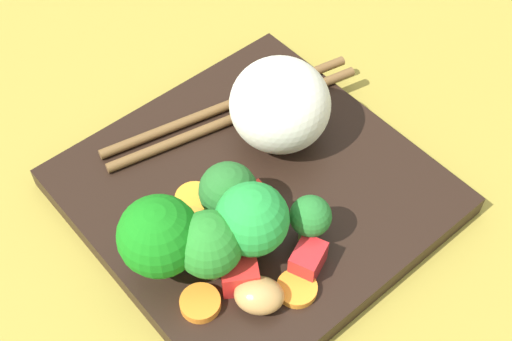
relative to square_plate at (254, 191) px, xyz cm
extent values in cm
cube|color=olive|center=(0.00, 0.00, -1.93)|extent=(110.00, 110.00, 2.00)
cube|color=black|center=(0.00, 0.00, 0.00)|extent=(25.56, 25.56, 1.85)
ellipsoid|color=white|center=(-2.53, 4.65, 4.65)|extent=(10.93, 10.91, 7.45)
cylinder|color=#519C3C|center=(4.85, -3.87, 2.01)|extent=(1.80, 1.67, 2.32)
sphere|color=green|center=(4.60, -3.93, 5.09)|extent=(5.13, 5.13, 5.13)
cylinder|color=#80AE60|center=(4.16, -7.19, 1.95)|extent=(1.37, 1.27, 2.10)
sphere|color=#277E29|center=(4.13, -7.22, 4.70)|extent=(4.62, 4.62, 4.62)
cylinder|color=#74BB51|center=(1.15, -3.32, 1.88)|extent=(2.68, 2.65, 2.21)
sphere|color=#266928|center=(1.14, -3.30, 4.10)|extent=(4.27, 4.27, 4.27)
cylinder|color=#7BC15E|center=(6.19, -0.20, 1.75)|extent=(2.17, 2.19, 1.88)
sphere|color=#25712C|center=(6.25, 0.02, 3.67)|extent=(3.02, 3.02, 3.02)
cylinder|color=#5DA23E|center=(1.60, -9.43, 2.09)|extent=(2.68, 2.28, 2.71)
sphere|color=#157A17|center=(1.69, -9.50, 4.98)|extent=(5.65, 5.65, 5.65)
cylinder|color=orange|center=(5.68, -9.35, 1.28)|extent=(2.97, 2.97, 0.70)
cylinder|color=orange|center=(-1.73, -4.46, 1.17)|extent=(3.87, 3.87, 0.48)
cylinder|color=orange|center=(8.98, -3.53, 1.22)|extent=(3.54, 3.54, 0.59)
cylinder|color=orange|center=(2.24, -6.45, 1.33)|extent=(2.54, 2.54, 0.80)
cylinder|color=orange|center=(0.04, -6.26, 1.23)|extent=(3.43, 3.43, 0.60)
cube|color=red|center=(5.97, -6.17, 2.10)|extent=(3.29, 3.36, 2.34)
cube|color=red|center=(8.04, -1.72, 1.97)|extent=(2.82, 3.16, 2.09)
cube|color=red|center=(2.08, -1.37, 1.88)|extent=(2.68, 2.14, 1.91)
ellipsoid|color=tan|center=(-0.37, -8.70, 1.85)|extent=(2.46, 1.95, 1.85)
ellipsoid|color=tan|center=(8.07, -6.15, 2.04)|extent=(4.36, 4.33, 2.23)
cylinder|color=brown|center=(-7.61, 3.40, 1.33)|extent=(5.10, 22.57, 0.81)
cylinder|color=brown|center=(-6.08, 3.10, 1.33)|extent=(5.10, 22.57, 0.81)
camera|label=1|loc=(24.92, -20.22, 43.66)|focal=48.55mm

